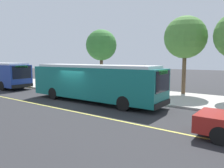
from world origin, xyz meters
name	(u,v)px	position (x,y,z in m)	size (l,w,h in m)	color
ground_plane	(75,102)	(0.00, 0.00, 0.00)	(120.00, 120.00, 0.00)	#2B2B2D
sidewalk_curb	(118,92)	(0.00, 6.00, 0.07)	(44.00, 6.40, 0.15)	#B7B2A8
lane_stripe_center	(52,107)	(0.00, -2.20, 0.00)	(36.00, 0.14, 0.01)	#E0D64C
transit_bus_main	(94,82)	(1.09, 1.01, 1.62)	(11.65, 2.72, 2.95)	#146B66
bus_shelter	(132,74)	(1.40, 6.30, 1.92)	(2.90, 1.60, 2.48)	#333338
waiting_bench	(132,87)	(1.41, 6.40, 0.63)	(1.60, 0.48, 0.95)	brown
route_sign_post	(145,77)	(4.12, 3.87, 1.96)	(0.44, 0.08, 2.80)	#333338
pedestrian_commuter	(122,84)	(1.29, 4.76, 1.12)	(0.24, 0.40, 1.69)	#282D47
street_tree_upstreet	(185,38)	(5.83, 8.39, 5.35)	(3.85, 3.85, 7.16)	brown
street_tree_downstreet	(101,45)	(-3.79, 8.03, 4.99)	(3.59, 3.59, 6.67)	brown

